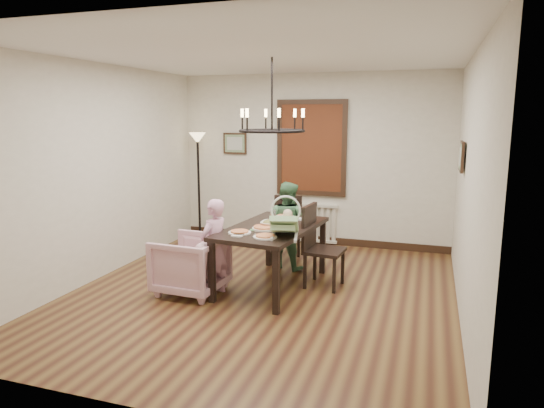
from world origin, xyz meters
The scene contains 17 objects.
room_shell centered at (0.00, 0.37, 1.40)m, with size 4.51×5.00×2.81m.
dining_table centered at (0.04, 0.28, 0.69)m, with size 1.12×1.75×0.78m.
chair_far centered at (-0.13, 1.43, 0.48)m, with size 0.42×0.42×0.95m, color black, non-canonical shape.
chair_right centered at (0.66, 0.49, 0.52)m, with size 0.46×0.46×1.04m, color black, non-canonical shape.
armchair centered at (-0.84, -0.23, 0.35)m, with size 0.76×0.78×0.71m, color #D3A1B6.
elderly_woman centered at (-0.53, -0.20, 0.49)m, with size 0.35×0.23×0.97m, color #D394B3.
seated_man centered at (0.00, 1.08, 0.51)m, with size 0.50×0.39×1.02m, color #46764E.
baby_bouncer centered at (0.33, -0.17, 0.94)m, with size 0.37×0.49×0.32m, color #A7D895, non-canonical shape.
salad_bowl centered at (0.05, 0.26, 0.82)m, with size 0.33×0.33×0.08m, color white.
pizza_platter centered at (0.00, 0.11, 0.80)m, with size 0.30×0.30×0.04m, color tan.
drinking_glass centered at (0.20, 0.38, 0.84)m, with size 0.07×0.07×0.13m, color silver.
window_blinds centered at (0.00, 2.46, 1.60)m, with size 1.00×0.03×1.40m, color #632F13.
radiator centered at (0.00, 2.48, 0.35)m, with size 0.92×0.12×0.62m, color silver, non-canonical shape.
picture_back centered at (-1.35, 2.47, 1.65)m, with size 0.42×0.03×0.36m, color black.
picture_right centered at (2.21, 0.90, 1.65)m, with size 0.42×0.03×0.36m, color black.
floor_lamp centered at (-1.90, 2.15, 0.90)m, with size 0.30×0.30×1.80m, color black, non-canonical shape.
chandelier centered at (0.04, 0.28, 1.95)m, with size 0.80×0.80×0.04m, color black.
Camera 1 is at (1.86, -5.28, 2.15)m, focal length 32.00 mm.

